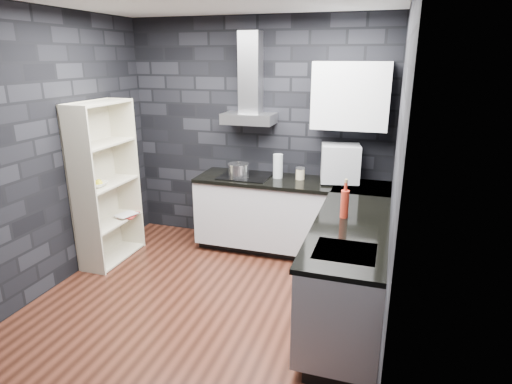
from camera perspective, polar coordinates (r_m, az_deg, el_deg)
The scene contains 27 objects.
ground at distance 4.27m, azimuth -6.52°, elevation -14.25°, with size 3.20×3.20×0.00m, color #492217.
wall_back at distance 5.23m, azimuth 0.26°, elevation 7.74°, with size 3.20×0.05×2.70m, color black.
wall_front at distance 2.44m, azimuth -23.39°, elevation -5.45°, with size 3.20×0.05×2.70m, color black.
wall_left at distance 4.65m, azimuth -25.81°, elevation 4.75°, with size 0.05×3.20×2.70m, color black.
wall_right at distance 3.41m, azimuth 18.44°, elevation 1.47°, with size 0.05×3.20×2.70m, color black.
toekick_back at distance 5.23m, azimuth 4.57°, elevation -7.29°, with size 2.18×0.50×0.10m, color black.
toekick_right at distance 4.04m, azimuth 12.42°, elevation -15.75°, with size 0.50×1.78×0.10m, color black.
counter_back_cab at distance 5.03m, azimuth 4.58°, elevation -3.02°, with size 2.20×0.60×0.76m, color silver.
counter_right_cab at distance 3.83m, azimuth 12.25°, elevation -10.29°, with size 0.60×1.80×0.76m, color silver.
counter_back_top at distance 4.89m, azimuth 4.67°, elevation 1.33°, with size 2.20×0.62×0.04m, color black.
counter_right_top at distance 3.66m, azimuth 12.49°, elevation -4.72°, with size 0.62×1.80×0.04m, color black.
counter_corner_top at distance 4.79m, azimuth 14.05°, elevation 0.52°, with size 0.62×0.62×0.04m, color black.
hood_body at distance 5.03m, azimuth -0.97°, elevation 9.77°, with size 0.60×0.34×0.12m, color #A5A5AA.
hood_chimney at distance 5.05m, azimuth -0.73°, elevation 15.61°, with size 0.24×0.20×0.90m, color #A5A5AA.
upper_cabinet at distance 4.75m, azimuth 12.58°, elevation 12.42°, with size 0.80×0.35×0.70m, color silver.
cooktop at distance 5.04m, azimuth -1.40°, elevation 2.18°, with size 0.58×0.50×0.01m, color black.
sink_rim at distance 3.20m, azimuth 11.78°, elevation -7.78°, with size 0.44×0.40×0.01m, color #A5A5AA.
pot at distance 4.97m, azimuth -2.35°, elevation 2.85°, with size 0.24×0.24×0.14m, color silver.
glass_vase at distance 4.95m, azimuth 2.94°, elevation 3.47°, with size 0.11×0.11×0.28m, color silver.
storage_jar at distance 4.93m, azimuth 5.90°, elevation 2.40°, with size 0.10×0.10×0.12m, color tan.
utensil_crock at distance 4.90m, azimuth 9.55°, elevation 2.26°, with size 0.10×0.10×0.14m, color silver.
appliance_garage at distance 4.80m, azimuth 11.16°, elevation 3.78°, with size 0.41×0.32×0.41m, color #AFB1B7.
red_bottle at distance 3.79m, azimuth 11.73°, elevation -1.59°, with size 0.07×0.07×0.25m, color #A62C1B.
bookshelf at distance 5.02m, azimuth -19.35°, elevation 1.03°, with size 0.34×0.80×1.80m, color beige.
fruit_bowl at distance 4.89m, azimuth -20.42°, elevation 0.96°, with size 0.21×0.21×0.05m, color white.
book_red at distance 5.26m, azimuth -17.65°, elevation -1.82°, with size 0.19×0.02×0.25m, color maroon.
book_second at distance 5.24m, azimuth -17.62°, elevation -1.61°, with size 0.17×0.02×0.24m, color #B2B2B2.
Camera 1 is at (1.54, -3.29, 2.24)m, focal length 30.00 mm.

